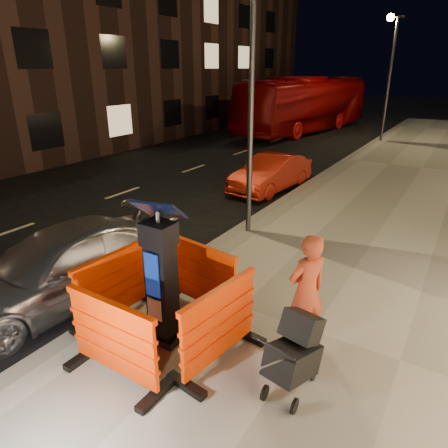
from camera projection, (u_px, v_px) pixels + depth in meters
The scene contains 15 objects.
ground_plane at pixel (160, 286), 7.55m from camera, with size 120.00×120.00×0.00m, color black.
sidewalk at pixel (312, 335), 6.05m from camera, with size 6.00×60.00×0.15m, color gray.
kerb at pixel (160, 283), 7.52m from camera, with size 0.30×60.00×0.15m, color slate.
parking_kiosk at pixel (161, 277), 5.51m from camera, with size 0.64×0.64×2.03m, color black.
barrier_front at pixel (113, 341), 4.93m from camera, with size 1.46×0.60×1.14m, color #FF3802.
barrier_back at pixel (201, 277), 6.43m from camera, with size 1.46×0.60×1.14m, color #FF3802.
barrier_kerbside at pixel (115, 287), 6.14m from camera, with size 1.46×0.60×1.14m, color #FF3802.
barrier_bldgside at pixel (219, 326), 5.21m from camera, with size 1.46×0.60×1.14m, color #FF3802.
car_silver at pixel (66, 298), 7.17m from camera, with size 1.76×4.32×1.25m, color silver.
car_red at pixel (270, 190), 13.47m from camera, with size 1.24×3.56×1.17m, color #9D1D0F.
bus_doubledecker at pixel (303, 131), 25.81m from camera, with size 2.82×12.05×3.36m, color #8D0609.
man at pixel (306, 292), 5.46m from camera, with size 0.62×0.41×1.69m, color #A0361D.
stroller at pixel (292, 356), 4.79m from camera, with size 0.50×0.77×0.96m, color black.
street_lamp_mid at pixel (251, 103), 8.65m from camera, with size 0.12×0.12×6.00m, color #3F3F44.
street_lamp_far at pixel (389, 82), 20.51m from camera, with size 0.12×0.12×6.00m, color #3F3F44.
Camera 1 is at (4.50, -4.97, 3.86)m, focal length 32.00 mm.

